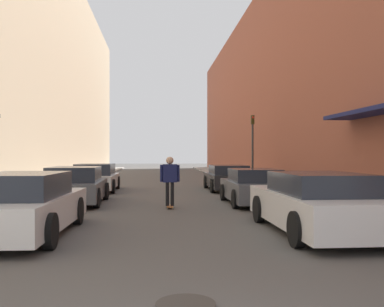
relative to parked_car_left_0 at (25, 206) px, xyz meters
The scene contains 14 objects.
ground 13.52m from the parked_car_left_0, 76.73° to the left, with size 110.72×110.72×0.00m, color #4C4947.
curb_strip_left 18.29m from the parked_car_left_0, 96.25° to the left, with size 1.80×50.33×0.12m.
curb_strip_right 19.94m from the parked_car_left_0, 65.75° to the left, with size 1.80×50.33×0.12m.
building_row_left 19.92m from the parked_car_left_0, 105.06° to the left, with size 4.90×50.33×14.37m.
building_row_right 21.94m from the parked_car_left_0, 58.61° to the left, with size 4.90×50.33×11.89m.
parked_car_left_0 is the anchor object (origin of this frame).
parked_car_left_1 5.89m from the parked_car_left_0, 90.41° to the left, with size 1.98×4.14×1.29m.
parked_car_left_2 10.92m from the parked_car_left_0, 90.22° to the left, with size 1.98×4.01×1.28m.
parked_car_right_0 6.29m from the parked_car_left_0, ahead, with size 2.04×4.73×1.33m.
parked_car_right_1 8.08m from the parked_car_left_0, 40.81° to the left, with size 1.87×3.95×1.23m.
parked_car_right_2 12.54m from the parked_car_left_0, 60.50° to the left, with size 1.97×4.22×1.21m.
skateboarder 5.49m from the parked_car_left_0, 54.28° to the left, with size 0.63×0.78×1.65m.
manhole_cover 5.40m from the parked_car_left_0, 54.68° to the right, with size 0.70×0.70×0.02m.
traffic_light 14.44m from the parked_car_left_0, 57.71° to the left, with size 0.16×0.22×3.58m.
Camera 1 is at (-0.34, -2.29, 1.74)m, focal length 40.00 mm.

